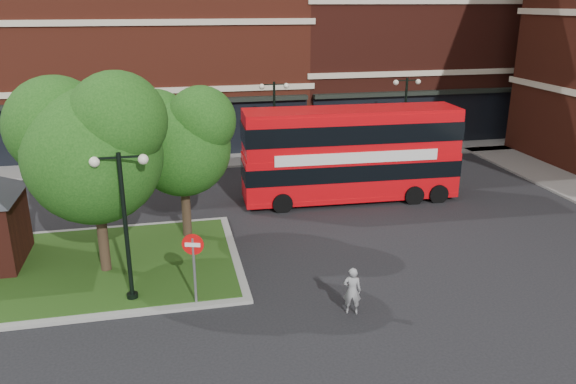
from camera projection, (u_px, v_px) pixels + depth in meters
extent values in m
plane|color=black|center=(299.00, 287.00, 19.17)|extent=(120.00, 120.00, 0.00)
cube|color=slate|center=(236.00, 160.00, 34.41)|extent=(44.00, 3.00, 0.12)
cube|color=maroon|center=(100.00, 37.00, 37.49)|extent=(26.00, 12.00, 14.00)
cube|color=#471911|center=(408.00, 19.00, 41.64)|extent=(18.00, 12.00, 16.00)
cube|color=gray|center=(65.00, 269.00, 20.30)|extent=(12.60, 7.60, 0.12)
cube|color=#19380F|center=(65.00, 269.00, 20.30)|extent=(12.00, 7.00, 0.15)
cylinder|color=#2D2116|center=(101.00, 222.00, 19.53)|extent=(0.36, 0.36, 3.92)
sphere|color=#164210|center=(94.00, 156.00, 18.77)|extent=(4.60, 4.60, 4.60)
sphere|color=#164210|center=(57.00, 127.00, 18.88)|extent=(3.45, 3.45, 3.45)
sphere|color=#164210|center=(118.00, 121.00, 18.12)|extent=(3.22, 3.22, 3.22)
cylinder|color=#2D2116|center=(186.00, 199.00, 22.52)|extent=(0.36, 0.36, 3.47)
sphere|color=#164210|center=(182.00, 148.00, 21.85)|extent=(3.80, 3.80, 3.80)
sphere|color=#164210|center=(156.00, 126.00, 21.92)|extent=(2.85, 2.85, 2.85)
sphere|color=#164210|center=(201.00, 121.00, 21.29)|extent=(2.66, 2.66, 2.66)
cylinder|color=black|center=(126.00, 230.00, 17.43)|extent=(0.14, 0.14, 5.00)
cylinder|color=black|center=(133.00, 297.00, 18.19)|extent=(0.36, 0.36, 0.30)
cube|color=black|center=(119.00, 157.00, 16.68)|extent=(1.40, 0.06, 0.06)
sphere|color=#F2EACC|center=(94.00, 162.00, 16.57)|extent=(0.32, 0.32, 0.32)
sphere|color=#F2EACC|center=(143.00, 159.00, 16.85)|extent=(0.32, 0.32, 0.32)
cylinder|color=black|center=(274.00, 126.00, 32.18)|extent=(0.14, 0.14, 5.00)
cylinder|color=black|center=(275.00, 165.00, 32.94)|extent=(0.36, 0.36, 0.30)
cube|color=black|center=(274.00, 84.00, 31.43)|extent=(1.40, 0.06, 0.06)
sphere|color=#F2EACC|center=(262.00, 87.00, 31.32)|extent=(0.32, 0.32, 0.32)
sphere|color=#F2EACC|center=(286.00, 86.00, 31.60)|extent=(0.32, 0.32, 0.32)
cylinder|color=black|center=(404.00, 120.00, 33.81)|extent=(0.14, 0.14, 5.00)
cylinder|color=black|center=(402.00, 157.00, 34.56)|extent=(0.36, 0.36, 0.30)
cube|color=black|center=(407.00, 80.00, 33.05)|extent=(1.40, 0.06, 0.06)
sphere|color=#F2EACC|center=(396.00, 82.00, 32.94)|extent=(0.32, 0.32, 0.32)
sphere|color=#F2EACC|center=(418.00, 82.00, 33.22)|extent=(0.32, 0.32, 0.32)
cube|color=red|center=(350.00, 172.00, 27.22)|extent=(10.43, 2.76, 1.97)
cube|color=red|center=(351.00, 132.00, 26.58)|extent=(10.32, 2.73, 1.97)
cube|color=black|center=(351.00, 130.00, 26.55)|extent=(10.43, 2.76, 0.89)
cube|color=silver|center=(358.00, 158.00, 25.76)|extent=(7.75, 0.35, 0.52)
imported|color=gray|center=(352.00, 291.00, 17.32)|extent=(0.65, 0.52, 1.55)
imported|color=#9EA1A5|center=(175.00, 159.00, 32.42)|extent=(3.78, 1.74, 1.25)
imported|color=silver|center=(291.00, 156.00, 32.99)|extent=(3.85, 1.66, 1.23)
cylinder|color=slate|center=(195.00, 272.00, 17.62)|extent=(0.09, 0.09, 2.35)
cylinder|color=red|center=(193.00, 244.00, 17.31)|extent=(0.67, 0.25, 0.68)
cube|color=white|center=(193.00, 244.00, 17.31)|extent=(0.47, 0.18, 0.13)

